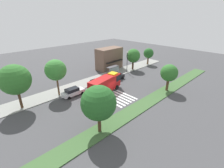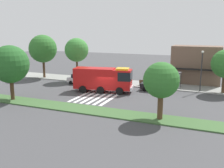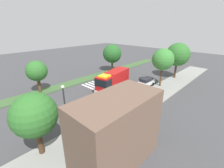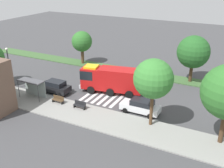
% 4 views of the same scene
% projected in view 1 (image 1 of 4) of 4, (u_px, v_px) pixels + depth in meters
% --- Properties ---
extents(ground_plane, '(120.00, 120.00, 0.00)m').
position_uv_depth(ground_plane, '(112.00, 93.00, 34.48)').
color(ground_plane, '#424244').
extents(sidewalk, '(60.00, 4.77, 0.14)m').
position_uv_depth(sidewalk, '(89.00, 82.00, 40.01)').
color(sidewalk, gray).
rests_on(sidewalk, ground_plane).
extents(median_strip, '(60.00, 3.00, 0.14)m').
position_uv_depth(median_strip, '(141.00, 106.00, 29.48)').
color(median_strip, '#3D6033').
rests_on(median_strip, ground_plane).
extents(crosswalk, '(4.95, 10.92, 0.01)m').
position_uv_depth(crosswalk, '(110.00, 94.00, 34.12)').
color(crosswalk, silver).
rests_on(crosswalk, ground_plane).
extents(fire_truck, '(8.97, 4.06, 3.68)m').
position_uv_depth(fire_truck, '(106.00, 84.00, 34.07)').
color(fire_truck, '#B71414').
rests_on(fire_truck, ground_plane).
extents(parked_car_west, '(4.76, 2.02, 1.72)m').
position_uv_depth(parked_car_west, '(73.00, 92.00, 33.07)').
color(parked_car_west, silver).
rests_on(parked_car_west, ground_plane).
extents(parked_car_mid, '(4.47, 2.14, 1.78)m').
position_uv_depth(parked_car_mid, '(116.00, 76.00, 41.21)').
color(parked_car_mid, black).
rests_on(parked_car_mid, ground_plane).
extents(bus_stop_shelter, '(3.50, 1.40, 2.46)m').
position_uv_depth(bus_stop_shelter, '(113.00, 69.00, 43.48)').
color(bus_stop_shelter, '#4C4C51').
rests_on(bus_stop_shelter, sidewalk).
extents(bench_near_shelter, '(1.60, 0.50, 0.90)m').
position_uv_depth(bench_near_shelter, '(102.00, 77.00, 41.45)').
color(bench_near_shelter, '#4C3823').
rests_on(bench_near_shelter, sidewalk).
extents(bench_west_of_shelter, '(1.60, 0.50, 0.90)m').
position_uv_depth(bench_west_of_shelter, '(92.00, 81.00, 39.34)').
color(bench_west_of_shelter, black).
rests_on(bench_west_of_shelter, sidewalk).
extents(street_lamp, '(0.36, 0.36, 6.00)m').
position_uv_depth(street_lamp, '(127.00, 60.00, 45.32)').
color(street_lamp, '#2D2D30').
rests_on(street_lamp, sidewalk).
extents(storefront_building, '(8.00, 4.80, 6.42)m').
position_uv_depth(storefront_building, '(109.00, 59.00, 48.76)').
color(storefront_building, brown).
rests_on(storefront_building, ground_plane).
extents(sidewalk_tree_far_west, '(5.18, 5.18, 8.03)m').
position_uv_depth(sidewalk_tree_far_west, '(15.00, 80.00, 26.72)').
color(sidewalk_tree_far_west, '#47301E').
rests_on(sidewalk_tree_far_west, sidewalk).
extents(sidewalk_tree_west, '(4.19, 4.19, 7.52)m').
position_uv_depth(sidewalk_tree_west, '(56.00, 70.00, 31.35)').
color(sidewalk_tree_west, '#513823').
rests_on(sidewalk_tree_west, sidewalk).
extents(sidewalk_tree_east, '(4.05, 4.05, 6.24)m').
position_uv_depth(sidewalk_tree_east, '(133.00, 56.00, 47.37)').
color(sidewalk_tree_east, '#47301E').
rests_on(sidewalk_tree_east, sidewalk).
extents(sidewalk_tree_far_east, '(3.26, 3.26, 5.34)m').
position_uv_depth(sidewalk_tree_far_east, '(149.00, 53.00, 52.69)').
color(sidewalk_tree_far_east, '#513823').
rests_on(sidewalk_tree_far_east, sidewalk).
extents(median_tree_far_west, '(4.84, 4.84, 7.08)m').
position_uv_depth(median_tree_far_west, '(99.00, 103.00, 21.24)').
color(median_tree_far_west, '#47301E').
rests_on(median_tree_far_west, median_strip).
extents(median_tree_west, '(3.65, 3.65, 5.89)m').
position_uv_depth(median_tree_west, '(169.00, 73.00, 33.92)').
color(median_tree_west, '#513823').
rests_on(median_tree_west, median_strip).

